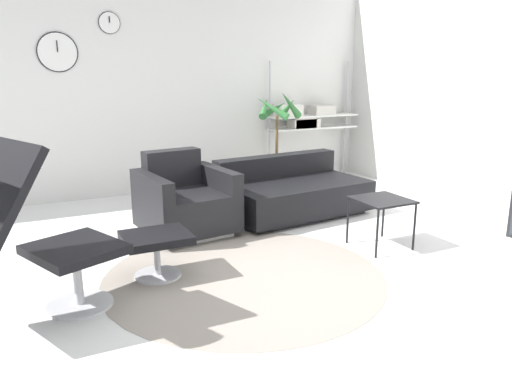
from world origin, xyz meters
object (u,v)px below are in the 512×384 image
(side_table, at_px, (382,204))
(potted_plant, at_px, (277,154))
(armchair_red, at_px, (185,203))
(ottoman, at_px, (157,245))
(couch_low, at_px, (292,193))
(lounge_chair, at_px, (9,214))
(shelf_unit, at_px, (306,118))

(side_table, relative_size, potted_plant, 0.34)
(potted_plant, bearing_deg, armchair_red, -144.29)
(ottoman, height_order, couch_low, couch_low)
(lounge_chair, relative_size, shelf_unit, 0.75)
(couch_low, distance_m, potted_plant, 1.17)
(lounge_chair, xyz_separation_m, armchair_red, (1.50, 1.33, -0.44))
(couch_low, distance_m, shelf_unit, 1.89)
(potted_plant, relative_size, shelf_unit, 0.79)
(armchair_red, distance_m, couch_low, 1.27)
(couch_low, bearing_deg, shelf_unit, -131.78)
(lounge_chair, height_order, couch_low, lounge_chair)
(lounge_chair, distance_m, ottoman, 1.15)
(couch_low, height_order, potted_plant, potted_plant)
(lounge_chair, bearing_deg, couch_low, 94.92)
(ottoman, distance_m, shelf_unit, 3.83)
(armchair_red, relative_size, potted_plant, 0.69)
(couch_low, bearing_deg, potted_plant, -115.89)
(lounge_chair, height_order, ottoman, lounge_chair)
(lounge_chair, bearing_deg, ottoman, 90.00)
(lounge_chair, xyz_separation_m, ottoman, (0.97, 0.41, -0.48))
(ottoman, xyz_separation_m, shelf_unit, (2.84, 2.48, 0.62))
(ottoman, height_order, side_table, side_table)
(ottoman, xyz_separation_m, side_table, (1.98, -0.23, 0.14))
(side_table, relative_size, shelf_unit, 0.27)
(couch_low, bearing_deg, side_table, 92.40)
(shelf_unit, bearing_deg, potted_plant, -150.93)
(shelf_unit, bearing_deg, side_table, -107.79)
(couch_low, bearing_deg, ottoman, 24.52)
(ottoman, bearing_deg, armchair_red, 60.14)
(lounge_chair, distance_m, side_table, 2.97)
(shelf_unit, bearing_deg, ottoman, -138.90)
(ottoman, bearing_deg, shelf_unit, 41.10)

